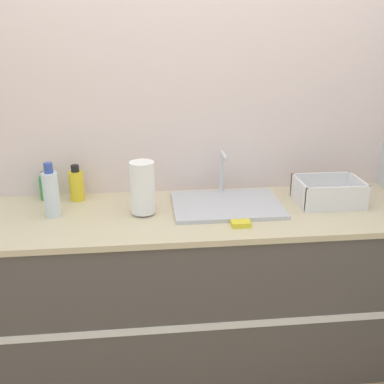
{
  "coord_description": "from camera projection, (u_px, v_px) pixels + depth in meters",
  "views": [
    {
      "loc": [
        -0.09,
        -1.76,
        1.79
      ],
      "look_at": [
        0.13,
        0.29,
        1.01
      ],
      "focal_mm": 42.0,
      "sensor_mm": 36.0,
      "label": 1
    }
  ],
  "objects": [
    {
      "name": "dish_rack",
      "position": [
        328.0,
        195.0,
        2.37
      ],
      "size": [
        0.33,
        0.24,
        0.13
      ],
      "color": "white",
      "rests_on": "counter_cabinet"
    },
    {
      "name": "wall_back",
      "position": [
        162.0,
        119.0,
        2.45
      ],
      "size": [
        4.95,
        0.06,
        2.6
      ],
      "color": "silver",
      "rests_on": "ground_plane"
    },
    {
      "name": "sponge",
      "position": [
        241.0,
        224.0,
        2.11
      ],
      "size": [
        0.09,
        0.06,
        0.02
      ],
      "color": "yellow",
      "rests_on": "counter_cabinet"
    },
    {
      "name": "paper_towel_roll",
      "position": [
        143.0,
        188.0,
        2.21
      ],
      "size": [
        0.12,
        0.12,
        0.27
      ],
      "color": "#4C4C51",
      "rests_on": "counter_cabinet"
    },
    {
      "name": "bottle_green",
      "position": [
        46.0,
        187.0,
        2.42
      ],
      "size": [
        0.07,
        0.07,
        0.16
      ],
      "color": "#2D8C3D",
      "rests_on": "counter_cabinet"
    },
    {
      "name": "bottle_yellow",
      "position": [
        76.0,
        185.0,
        2.4
      ],
      "size": [
        0.08,
        0.08,
        0.2
      ],
      "color": "yellow",
      "rests_on": "counter_cabinet"
    },
    {
      "name": "bottle_clear",
      "position": [
        51.0,
        193.0,
        2.19
      ],
      "size": [
        0.08,
        0.08,
        0.27
      ],
      "color": "silver",
      "rests_on": "counter_cabinet"
    },
    {
      "name": "counter_cabinet",
      "position": [
        168.0,
        289.0,
        2.42
      ],
      "size": [
        2.58,
        0.67,
        0.89
      ],
      "color": "#514C47",
      "rests_on": "ground_plane"
    },
    {
      "name": "sink",
      "position": [
        226.0,
        203.0,
        2.34
      ],
      "size": [
        0.56,
        0.41,
        0.26
      ],
      "color": "silver",
      "rests_on": "counter_cabinet"
    }
  ]
}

